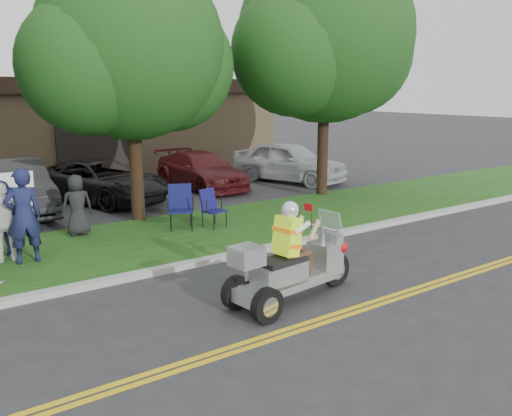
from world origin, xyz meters
TOP-DOWN VIEW (x-y plane):
  - ground at (0.00, 0.00)m, footprint 120.00×120.00m
  - centerline_near at (0.00, -0.58)m, footprint 60.00×0.10m
  - centerline_far at (0.00, -0.42)m, footprint 60.00×0.10m
  - curb at (0.00, 3.05)m, footprint 60.00×0.25m
  - grass_verge at (0.00, 5.20)m, footprint 60.00×4.00m
  - commercial_building at (2.00, 18.98)m, footprint 18.00×8.20m
  - tree_mid at (0.55, 7.23)m, footprint 5.88×4.80m
  - tree_right at (7.06, 7.03)m, footprint 6.86×5.60m
  - business_sign at (-2.90, 6.60)m, footprint 1.25×0.06m
  - trike_scooter at (0.37, 0.41)m, footprint 2.73×0.96m
  - lawn_chair_a at (0.99, 5.65)m, footprint 0.79×0.80m
  - lawn_chair_b at (1.71, 5.35)m, footprint 0.63×0.64m
  - spectator_adult_left at (-2.88, 4.96)m, footprint 0.72×0.48m
  - spectator_adult_right at (-3.18, 5.29)m, footprint 1.00×0.50m
  - spectator_chair_a at (-3.18, 5.72)m, footprint 1.11×0.72m
  - spectator_chair_b at (-1.36, 6.48)m, footprint 0.76×0.52m
  - parked_car_left at (-2.00, 10.23)m, footprint 1.92×4.83m
  - parked_car_mid at (0.64, 10.51)m, footprint 3.95×5.33m
  - parked_car_right at (4.50, 10.78)m, footprint 1.98×4.57m
  - parked_car_far_right at (8.00, 10.02)m, footprint 3.29×4.96m

SIDE VIEW (x-z plane):
  - ground at x=0.00m, z-range 0.00..0.00m
  - centerline_near at x=0.00m, z-range 0.00..0.01m
  - centerline_far at x=0.00m, z-range 0.00..0.01m
  - grass_verge at x=0.00m, z-range 0.01..0.11m
  - curb at x=0.00m, z-range 0.00..0.12m
  - trike_scooter at x=0.37m, z-range -0.27..1.51m
  - parked_car_right at x=4.50m, z-range 0.00..1.31m
  - lawn_chair_b at x=1.71m, z-range 0.17..1.14m
  - parked_car_mid at x=0.64m, z-range 0.00..1.35m
  - lawn_chair_a at x=0.99m, z-range 0.18..1.30m
  - parked_car_left at x=-2.00m, z-range 0.00..1.56m
  - parked_car_far_right at x=8.00m, z-range 0.00..1.57m
  - spectator_chair_b at x=-1.36m, z-range 0.10..1.60m
  - spectator_chair_a at x=-3.18m, z-range 0.10..1.73m
  - spectator_adult_right at x=-3.18m, z-range 0.10..1.74m
  - spectator_adult_left at x=-2.88m, z-range 0.10..2.06m
  - business_sign at x=-2.90m, z-range 0.38..2.13m
  - commercial_building at x=2.00m, z-range 0.01..4.01m
  - tree_mid at x=0.55m, z-range 0.91..7.96m
  - tree_right at x=7.06m, z-range 0.99..9.06m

